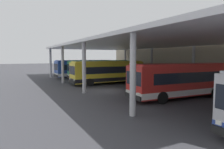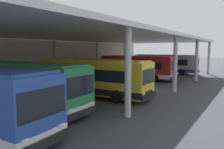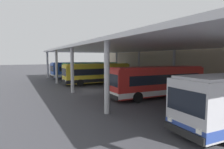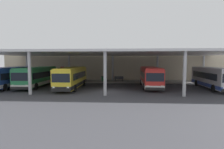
{
  "view_description": "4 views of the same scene",
  "coord_description": "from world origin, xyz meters",
  "px_view_note": "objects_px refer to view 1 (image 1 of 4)",
  "views": [
    {
      "loc": [
        20.04,
        -9.51,
        3.79
      ],
      "look_at": [
        -4.94,
        3.29,
        1.33
      ],
      "focal_mm": 32.63,
      "sensor_mm": 36.0,
      "label": 1
    },
    {
      "loc": [
        -20.46,
        -8.6,
        4.0
      ],
      "look_at": [
        -2.99,
        2.63,
        1.64
      ],
      "focal_mm": 35.11,
      "sensor_mm": 36.0,
      "label": 2
    },
    {
      "loc": [
        21.51,
        -8.41,
        4.11
      ],
      "look_at": [
        -3.25,
        4.38,
        1.61
      ],
      "focal_mm": 30.24,
      "sensor_mm": 36.0,
      "label": 3
    },
    {
      "loc": [
        2.06,
        -23.29,
        4.09
      ],
      "look_at": [
        0.47,
        3.45,
        2.09
      ],
      "focal_mm": 28.27,
      "sensor_mm": 36.0,
      "label": 4
    }
  ],
  "objects_px": {
    "bus_far_bay": "(182,80)",
    "bench_waiting": "(192,81)",
    "bus_middle_bay": "(108,72)",
    "banner_sign": "(138,67)",
    "trash_bin": "(174,78)",
    "bus_second_bay": "(99,69)",
    "bus_nearest_bay": "(84,68)"
  },
  "relations": [
    {
      "from": "bench_waiting",
      "to": "trash_bin",
      "type": "xyz_separation_m",
      "value": [
        -3.27,
        0.06,
        0.01
      ]
    },
    {
      "from": "bus_far_bay",
      "to": "bench_waiting",
      "type": "bearing_deg",
      "value": 125.64
    },
    {
      "from": "bus_middle_bay",
      "to": "bus_nearest_bay",
      "type": "bearing_deg",
      "value": -179.74
    },
    {
      "from": "bus_nearest_bay",
      "to": "trash_bin",
      "type": "distance_m",
      "value": 16.3
    },
    {
      "from": "bus_middle_bay",
      "to": "trash_bin",
      "type": "bearing_deg",
      "value": 67.32
    },
    {
      "from": "bus_second_bay",
      "to": "bus_middle_bay",
      "type": "bearing_deg",
      "value": -12.27
    },
    {
      "from": "bus_far_bay",
      "to": "bus_middle_bay",
      "type": "bearing_deg",
      "value": -171.99
    },
    {
      "from": "bus_nearest_bay",
      "to": "bench_waiting",
      "type": "xyz_separation_m",
      "value": [
        16.88,
        8.86,
        -0.99
      ]
    },
    {
      "from": "trash_bin",
      "to": "bus_middle_bay",
      "type": "bearing_deg",
      "value": -112.68
    },
    {
      "from": "banner_sign",
      "to": "bus_second_bay",
      "type": "bearing_deg",
      "value": -105.6
    },
    {
      "from": "bus_middle_bay",
      "to": "banner_sign",
      "type": "relative_size",
      "value": 3.31
    },
    {
      "from": "bus_nearest_bay",
      "to": "banner_sign",
      "type": "bearing_deg",
      "value": 54.59
    },
    {
      "from": "bus_middle_bay",
      "to": "bench_waiting",
      "type": "bearing_deg",
      "value": 51.63
    },
    {
      "from": "bus_middle_bay",
      "to": "banner_sign",
      "type": "distance_m",
      "value": 9.0
    },
    {
      "from": "bus_nearest_bay",
      "to": "banner_sign",
      "type": "height_order",
      "value": "banner_sign"
    },
    {
      "from": "bus_far_bay",
      "to": "trash_bin",
      "type": "distance_m",
      "value": 11.07
    },
    {
      "from": "bus_second_bay",
      "to": "bus_far_bay",
      "type": "height_order",
      "value": "same"
    },
    {
      "from": "bus_far_bay",
      "to": "bench_waiting",
      "type": "xyz_separation_m",
      "value": [
        -5.1,
        7.12,
        -0.99
      ]
    },
    {
      "from": "bus_nearest_bay",
      "to": "banner_sign",
      "type": "distance_m",
      "value": 9.8
    },
    {
      "from": "bus_second_bay",
      "to": "bench_waiting",
      "type": "distance_m",
      "value": 15.08
    },
    {
      "from": "bus_middle_bay",
      "to": "bus_far_bay",
      "type": "distance_m",
      "value": 12.2
    },
    {
      "from": "bus_nearest_bay",
      "to": "bus_middle_bay",
      "type": "xyz_separation_m",
      "value": [
        9.9,
        0.04,
        0.0
      ]
    },
    {
      "from": "bus_far_bay",
      "to": "bus_second_bay",
      "type": "bearing_deg",
      "value": -178.8
    },
    {
      "from": "trash_bin",
      "to": "banner_sign",
      "type": "distance_m",
      "value": 8.09
    },
    {
      "from": "bench_waiting",
      "to": "trash_bin",
      "type": "relative_size",
      "value": 1.84
    },
    {
      "from": "bus_second_bay",
      "to": "bench_waiting",
      "type": "xyz_separation_m",
      "value": [
        13.05,
        7.5,
        -0.99
      ]
    },
    {
      "from": "bus_second_bay",
      "to": "banner_sign",
      "type": "distance_m",
      "value": 6.88
    },
    {
      "from": "bus_nearest_bay",
      "to": "trash_bin",
      "type": "relative_size",
      "value": 10.88
    },
    {
      "from": "bus_nearest_bay",
      "to": "bus_second_bay",
      "type": "bearing_deg",
      "value": 19.61
    },
    {
      "from": "bench_waiting",
      "to": "trash_bin",
      "type": "distance_m",
      "value": 3.27
    },
    {
      "from": "bus_far_bay",
      "to": "trash_bin",
      "type": "bearing_deg",
      "value": 139.39
    },
    {
      "from": "bus_far_bay",
      "to": "bench_waiting",
      "type": "height_order",
      "value": "bus_far_bay"
    }
  ]
}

